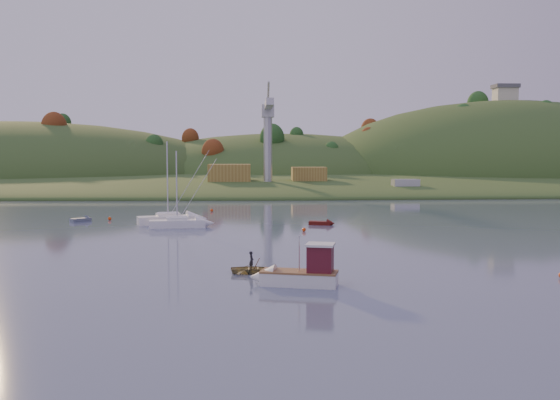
{
  "coord_description": "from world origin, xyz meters",
  "views": [
    {
      "loc": [
        -2.59,
        -41.09,
        9.86
      ],
      "look_at": [
        0.94,
        32.62,
        4.41
      ],
      "focal_mm": 40.0,
      "sensor_mm": 36.0,
      "label": 1
    }
  ],
  "objects_px": {
    "grey_dinghy": "(85,220)",
    "sailboat_far": "(177,222)",
    "fishing_boat": "(293,273)",
    "canoe": "(251,269)",
    "red_tender": "(325,223)",
    "sailboat_near": "(168,219)"
  },
  "relations": [
    {
      "from": "sailboat_far",
      "to": "red_tender",
      "type": "height_order",
      "value": "sailboat_far"
    },
    {
      "from": "red_tender",
      "to": "grey_dinghy",
      "type": "height_order",
      "value": "grey_dinghy"
    },
    {
      "from": "canoe",
      "to": "red_tender",
      "type": "height_order",
      "value": "red_tender"
    },
    {
      "from": "fishing_boat",
      "to": "sailboat_far",
      "type": "relative_size",
      "value": 0.68
    },
    {
      "from": "fishing_boat",
      "to": "sailboat_near",
      "type": "bearing_deg",
      "value": -56.2
    },
    {
      "from": "sailboat_far",
      "to": "red_tender",
      "type": "bearing_deg",
      "value": -2.61
    },
    {
      "from": "sailboat_near",
      "to": "canoe",
      "type": "xyz_separation_m",
      "value": [
        11.71,
        -37.08,
        -0.4
      ]
    },
    {
      "from": "sailboat_near",
      "to": "red_tender",
      "type": "xyz_separation_m",
      "value": [
        22.04,
        -2.32,
        -0.5
      ]
    },
    {
      "from": "grey_dinghy",
      "to": "sailboat_far",
      "type": "bearing_deg",
      "value": -73.65
    },
    {
      "from": "sailboat_near",
      "to": "sailboat_far",
      "type": "distance_m",
      "value": 4.72
    },
    {
      "from": "sailboat_far",
      "to": "fishing_boat",
      "type": "bearing_deg",
      "value": -79.23
    },
    {
      "from": "fishing_boat",
      "to": "sailboat_near",
      "type": "distance_m",
      "value": 44.52
    },
    {
      "from": "grey_dinghy",
      "to": "fishing_boat",
      "type": "bearing_deg",
      "value": -102.27
    },
    {
      "from": "sailboat_near",
      "to": "grey_dinghy",
      "type": "distance_m",
      "value": 13.41
    },
    {
      "from": "sailboat_near",
      "to": "fishing_boat",
      "type": "bearing_deg",
      "value": -88.71
    },
    {
      "from": "fishing_boat",
      "to": "sailboat_near",
      "type": "xyz_separation_m",
      "value": [
        -14.85,
        41.97,
        -0.2
      ]
    },
    {
      "from": "canoe",
      "to": "grey_dinghy",
      "type": "xyz_separation_m",
      "value": [
        -24.43,
        41.27,
        -0.1
      ]
    },
    {
      "from": "sailboat_far",
      "to": "red_tender",
      "type": "xyz_separation_m",
      "value": [
        20.25,
        2.05,
        -0.43
      ]
    },
    {
      "from": "fishing_boat",
      "to": "red_tender",
      "type": "distance_m",
      "value": 40.3
    },
    {
      "from": "fishing_boat",
      "to": "sailboat_far",
      "type": "xyz_separation_m",
      "value": [
        -13.06,
        37.6,
        -0.26
      ]
    },
    {
      "from": "sailboat_far",
      "to": "grey_dinghy",
      "type": "xyz_separation_m",
      "value": [
        -14.52,
        8.56,
        -0.43
      ]
    },
    {
      "from": "red_tender",
      "to": "sailboat_far",
      "type": "bearing_deg",
      "value": -154.51
    }
  ]
}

